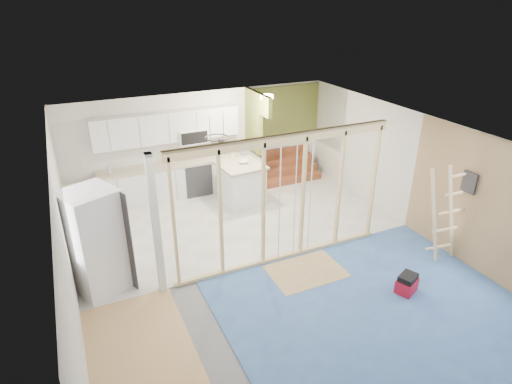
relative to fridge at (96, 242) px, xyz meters
name	(u,v)px	position (x,y,z in m)	size (l,w,h in m)	color
room	(269,203)	(3.05, -0.54, 0.34)	(7.01, 8.01, 2.61)	slate
floor_overlays	(270,259)	(3.12, -0.47, -0.95)	(7.00, 8.00, 0.03)	silver
stud_frame	(259,192)	(2.83, -0.54, 0.62)	(4.66, 0.14, 2.60)	tan
base_cabinets	(148,190)	(1.44, 2.83, -0.49)	(4.45, 2.24, 0.93)	white
upper_cabinets	(170,128)	(2.21, 3.28, 0.86)	(3.60, 0.41, 0.85)	white
green_partition	(277,147)	(5.09, 3.12, -0.01)	(2.25, 1.51, 2.60)	olive
pot_rack	(217,140)	(2.74, 1.35, 1.04)	(0.52, 0.52, 0.72)	black
sheathing_panel	(495,212)	(6.53, -2.54, 0.34)	(0.02, 4.00, 2.60)	tan
electrical_panel	(469,182)	(6.48, -1.94, 0.69)	(0.04, 0.30, 0.40)	#323237
ceiling_light	(267,97)	(4.45, 2.46, 1.58)	(0.32, 0.32, 0.08)	#FFEABF
fridge	(96,242)	(0.00, 0.00, 0.00)	(1.11, 1.07, 1.92)	white
island	(241,184)	(3.63, 2.16, -0.45)	(1.11, 1.11, 1.01)	white
bowl	(243,162)	(3.71, 2.23, 0.09)	(0.24, 0.24, 0.06)	silver
soap_bottle_a	(109,168)	(0.64, 3.12, 0.10)	(0.10, 0.10, 0.27)	#AEB5C2
soap_bottle_b	(232,152)	(3.75, 3.04, 0.07)	(0.09, 0.09, 0.19)	white
toolbox	(407,284)	(4.85, -2.39, -0.79)	(0.46, 0.41, 0.36)	#A70F22
ladder	(445,214)	(6.15, -1.83, 0.05)	(1.04, 0.22, 1.97)	#E1C08A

